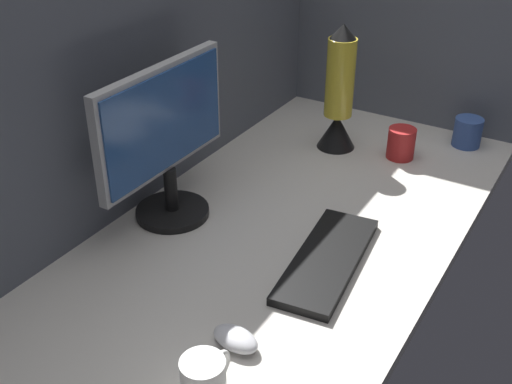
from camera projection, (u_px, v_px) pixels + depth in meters
ground_plane at (258, 249)px, 146.56cm from camera, size 180.00×80.00×3.00cm
cubicle_wall_back at (117, 69)px, 144.82cm from camera, size 180.00×5.00×70.23cm
cubicle_wall_side at (406, 8)px, 192.69cm from camera, size 5.00×80.00×70.23cm
monitor at (163, 137)px, 146.02cm from camera, size 42.68×18.00×38.00cm
keyboard at (327, 260)px, 139.01cm from camera, size 38.30×17.36×2.00cm
mouse at (236, 339)px, 116.71cm from camera, size 6.74×10.22×3.40cm
mug_ceramic_blue at (468, 132)px, 188.28cm from camera, size 11.44×8.23×8.67cm
mug_red_plastic at (401, 143)px, 181.31cm from camera, size 7.87×7.87×8.97cm
lava_lamp at (339, 98)px, 181.88cm from camera, size 11.26×11.26×36.86cm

